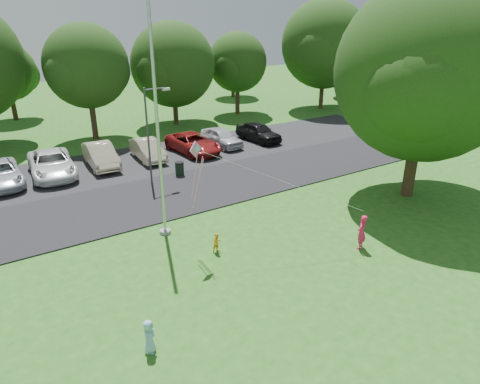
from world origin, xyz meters
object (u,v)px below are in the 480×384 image
woman (361,232)px  kite (200,161)px  big_tree (426,76)px  street_lamp (151,127)px  flagpole (159,144)px  trash_can (180,169)px  child_blue (149,337)px  child_yellow (217,243)px

woman → kite: kite is taller
big_tree → kite: 12.40m
street_lamp → big_tree: big_tree is taller
flagpole → woman: bearing=-41.9°
trash_can → kite: (-3.12, -8.78, 3.49)m
flagpole → kite: size_ratio=1.64×
street_lamp → trash_can: 3.37m
street_lamp → big_tree: bearing=-43.8°
child_blue → kite: kite is taller
big_tree → kite: bearing=176.1°
flagpole → street_lamp: flagpole is taller
woman → child_yellow: woman is taller
child_yellow → kite: (-0.44, 0.41, 3.50)m
flagpole → trash_can: flagpole is taller
street_lamp → trash_can: street_lamp is taller
flagpole → big_tree: size_ratio=0.91×
child_yellow → child_blue: bearing=-147.8°
trash_can → child_blue: 14.90m
street_lamp → kite: 8.61m
kite → child_yellow: bearing=-64.5°
big_tree → woman: (-6.49, -2.58, -5.59)m
woman → child_blue: (-9.71, -0.88, -0.22)m
street_lamp → child_blue: (-5.46, -12.76, -2.79)m
street_lamp → child_blue: bearing=-116.1°
street_lamp → child_yellow: (-0.95, -8.89, -2.89)m
woman → big_tree: bearing=174.3°
trash_can → woman: (2.52, -12.17, 0.31)m
street_lamp → child_yellow: 9.40m
big_tree → child_blue: bearing=-167.9°
trash_can → child_blue: bearing=-118.8°
big_tree → child_yellow: 13.11m
trash_can → kite: size_ratio=0.15×
trash_can → child_yellow: (-2.68, -9.19, -0.01)m
flagpole → trash_can: bearing=59.5°
woman → kite: (-5.65, 3.40, 3.18)m
flagpole → child_yellow: size_ratio=11.50×
flagpole → street_lamp: 6.57m
trash_can → kite: 9.95m
child_yellow → kite: kite is taller
child_yellow → big_tree: bearing=-10.4°
big_tree → child_yellow: (-11.70, 0.41, -5.91)m
woman → child_yellow: bearing=-57.2°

